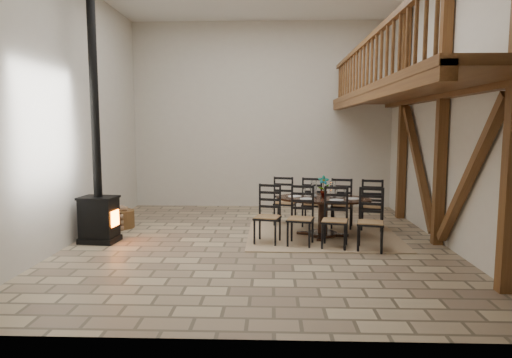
{
  "coord_description": "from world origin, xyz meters",
  "views": [
    {
      "loc": [
        0.28,
        -8.5,
        2.2
      ],
      "look_at": [
        -0.04,
        0.4,
        1.17
      ],
      "focal_mm": 32.0,
      "sensor_mm": 36.0,
      "label": 1
    }
  ],
  "objects_px": {
    "wood_stove": "(98,184)",
    "log_stack": "(115,222)",
    "dining_table": "(323,217)",
    "log_basket": "(121,218)"
  },
  "relations": [
    {
      "from": "dining_table",
      "to": "log_stack",
      "type": "bearing_deg",
      "value": -171.9
    },
    {
      "from": "dining_table",
      "to": "log_basket",
      "type": "height_order",
      "value": "dining_table"
    },
    {
      "from": "dining_table",
      "to": "log_stack",
      "type": "height_order",
      "value": "dining_table"
    },
    {
      "from": "log_basket",
      "to": "log_stack",
      "type": "xyz_separation_m",
      "value": [
        -0.04,
        -0.26,
        -0.03
      ]
    },
    {
      "from": "log_basket",
      "to": "dining_table",
      "type": "bearing_deg",
      "value": -8.37
    },
    {
      "from": "dining_table",
      "to": "wood_stove",
      "type": "distance_m",
      "value": 4.42
    },
    {
      "from": "dining_table",
      "to": "wood_stove",
      "type": "height_order",
      "value": "wood_stove"
    },
    {
      "from": "wood_stove",
      "to": "log_stack",
      "type": "relative_size",
      "value": 10.91
    },
    {
      "from": "wood_stove",
      "to": "log_stack",
      "type": "bearing_deg",
      "value": 99.7
    },
    {
      "from": "wood_stove",
      "to": "log_stack",
      "type": "distance_m",
      "value": 1.37
    }
  ]
}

